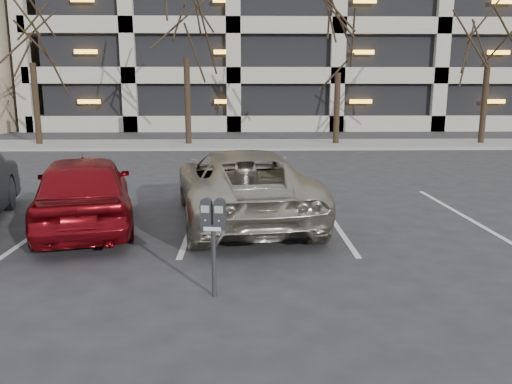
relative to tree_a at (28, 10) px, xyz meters
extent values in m
plane|color=#28282B|center=(10.00, -16.00, -6.12)|extent=(140.00, 140.00, 0.00)
cube|color=gray|center=(10.00, 0.00, -6.06)|extent=(80.00, 4.00, 0.12)
cube|color=silver|center=(5.80, -13.70, -6.11)|extent=(0.10, 5.20, 0.00)
cube|color=silver|center=(8.60, -13.70, -6.11)|extent=(0.10, 5.20, 0.00)
cube|color=silver|center=(11.40, -13.70, -6.11)|extent=(0.10, 5.20, 0.00)
cube|color=silver|center=(14.20, -13.70, -6.11)|extent=(0.10, 5.20, 0.00)
cube|color=black|center=(22.00, 18.00, 2.88)|extent=(49.92, 19.20, 18.00)
cylinder|color=black|center=(0.00, 0.00, -4.21)|extent=(0.28, 0.28, 3.81)
cylinder|color=black|center=(7.00, 0.00, -4.10)|extent=(0.28, 0.28, 4.04)
cylinder|color=black|center=(14.00, 0.00, -4.42)|extent=(0.28, 0.28, 3.39)
cylinder|color=black|center=(21.00, 0.00, -4.20)|extent=(0.28, 0.28, 3.84)
cylinder|color=black|center=(9.23, -17.68, -5.67)|extent=(0.06, 0.06, 0.90)
cube|color=black|center=(9.23, -17.68, -5.20)|extent=(0.31, 0.15, 0.06)
cube|color=silver|center=(9.22, -17.74, -5.22)|extent=(0.22, 0.04, 0.05)
cube|color=gray|center=(9.13, -17.73, -4.97)|extent=(0.11, 0.03, 0.09)
cube|color=gray|center=(9.30, -17.76, -4.97)|extent=(0.11, 0.03, 0.09)
imported|color=#AEA594|center=(9.57, -13.84, -5.40)|extent=(3.15, 5.48, 1.44)
cube|color=#DE4C04|center=(9.22, -14.75, -4.68)|extent=(0.10, 0.20, 0.01)
imported|color=maroon|center=(6.59, -14.37, -5.40)|extent=(2.74, 4.53, 1.44)
camera|label=1|loc=(9.61, -23.67, -3.55)|focal=35.00mm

